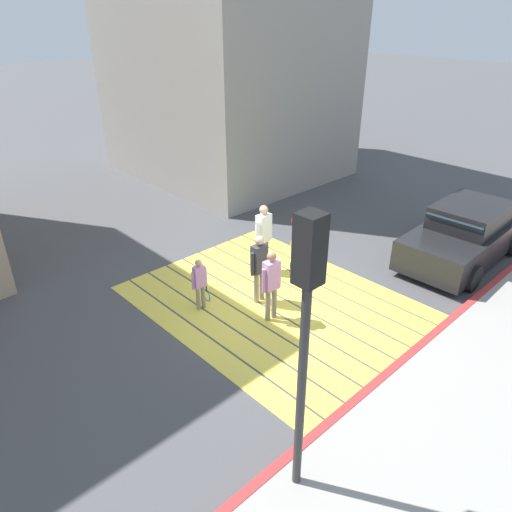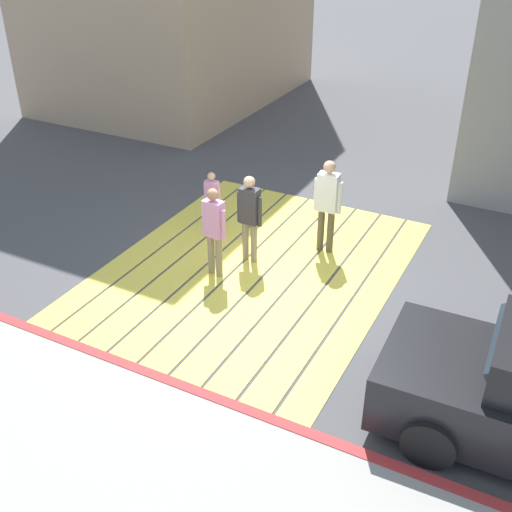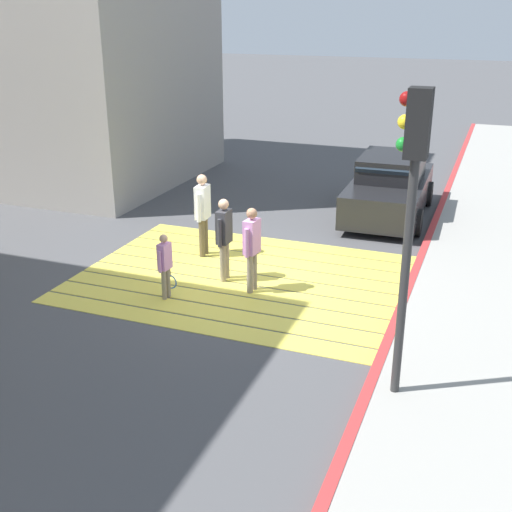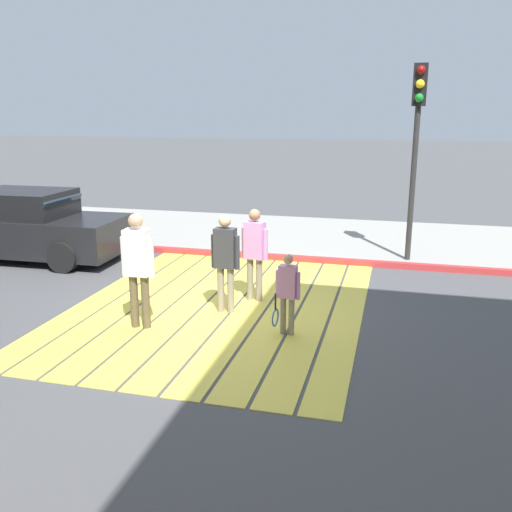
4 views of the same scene
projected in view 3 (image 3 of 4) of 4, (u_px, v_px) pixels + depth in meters
name	position (u px, v px, depth m)	size (l,w,h in m)	color
ground_plane	(241.00, 278.00, 13.03)	(120.00, 120.00, 0.00)	#4C4C4F
crosswalk_stripes	(241.00, 278.00, 13.03)	(6.40, 4.90, 0.01)	#EAD64C
curb_painted	(404.00, 300.00, 11.93)	(0.16, 40.00, 0.13)	#BC3333
car_parked_near_curb	(389.00, 188.00, 16.65)	(2.07, 4.35, 1.57)	black
traffic_light_corner	(411.00, 187.00, 7.97)	(0.39, 0.28, 4.24)	#2D2D2D
pedestrian_adult_lead	(224.00, 234.00, 12.60)	(0.22, 0.49, 1.68)	gray
pedestrian_adult_trailing	(203.00, 209.00, 13.84)	(0.25, 0.53, 1.82)	brown
pedestrian_adult_side	(252.00, 244.00, 12.09)	(0.25, 0.49, 1.66)	gray
pedestrian_child_with_racket	(165.00, 263.00, 11.89)	(0.28, 0.40, 1.27)	gray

